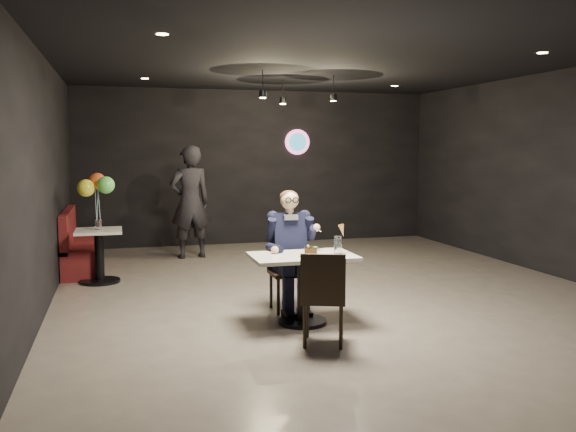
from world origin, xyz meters
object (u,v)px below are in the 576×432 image
object	(u,v)px
chair_far	(289,271)
booth_bench	(81,240)
balloon_vase	(98,225)
chair_near	(324,297)
passerby	(190,202)
side_table	(99,255)
seated_man	(289,249)
main_table	(303,289)
sundae_glass	(338,245)

from	to	relation	value
chair_far	booth_bench	size ratio (longest dim) A/B	0.49
chair_far	balloon_vase	bearing A→B (deg)	135.30
chair_near	passerby	size ratio (longest dim) A/B	0.48
booth_bench	chair_near	bearing A→B (deg)	-60.70
side_table	passerby	world-z (taller)	passerby
seated_man	side_table	distance (m)	3.06
seated_man	balloon_vase	distance (m)	3.04
chair_near	passerby	bearing A→B (deg)	119.21
seated_man	booth_bench	size ratio (longest dim) A/B	0.77
chair_near	booth_bench	distance (m)	5.03
main_table	passerby	size ratio (longest dim) A/B	0.57
sundae_glass	balloon_vase	distance (m)	3.73
main_table	passerby	xyz separation A→B (m)	(-0.70, 4.31, 0.59)
seated_man	side_table	xyz separation A→B (m)	(-2.16, 2.14, -0.33)
main_table	sundae_glass	distance (m)	0.61
booth_bench	passerby	distance (m)	1.93
main_table	chair_far	distance (m)	0.56
side_table	chair_far	bearing A→B (deg)	-44.70
main_table	side_table	world-z (taller)	side_table
passerby	balloon_vase	bearing A→B (deg)	38.10
main_table	seated_man	bearing A→B (deg)	90.00
main_table	side_table	size ratio (longest dim) A/B	1.40
sundae_glass	balloon_vase	size ratio (longest dim) A/B	1.37
chair_far	balloon_vase	size ratio (longest dim) A/B	6.63
seated_man	booth_bench	world-z (taller)	seated_man
balloon_vase	booth_bench	bearing A→B (deg)	106.70
seated_man	chair_far	bearing A→B (deg)	0.00
main_table	balloon_vase	bearing A→B (deg)	128.79
seated_man	balloon_vase	size ratio (longest dim) A/B	10.37
seated_man	side_table	bearing A→B (deg)	135.30
chair_far	sundae_glass	xyz separation A→B (m)	(0.38, -0.59, 0.39)
booth_bench	main_table	bearing A→B (deg)	-56.29
chair_far	side_table	size ratio (longest dim) A/B	1.17
balloon_vase	sundae_glass	bearing A→B (deg)	-46.99
chair_far	chair_near	distance (m)	1.25
main_table	booth_bench	world-z (taller)	booth_bench
seated_man	chair_near	bearing A→B (deg)	-90.00
passerby	main_table	bearing A→B (deg)	89.30
sundae_glass	booth_bench	bearing A→B (deg)	127.34
passerby	chair_far	bearing A→B (deg)	90.63
chair_near	passerby	world-z (taller)	passerby
side_table	balloon_vase	xyz separation A→B (m)	(0.00, 0.00, 0.43)
booth_bench	passerby	xyz separation A→B (m)	(1.76, 0.62, 0.49)
side_table	sundae_glass	bearing A→B (deg)	-46.99
balloon_vase	seated_man	bearing A→B (deg)	-44.70
main_table	chair_far	bearing A→B (deg)	90.00
seated_man	passerby	size ratio (longest dim) A/B	0.75
chair_near	sundae_glass	xyz separation A→B (m)	(0.38, 0.66, 0.39)
balloon_vase	chair_near	bearing A→B (deg)	-57.45
chair_far	seated_man	xyz separation A→B (m)	(0.00, 0.00, 0.26)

